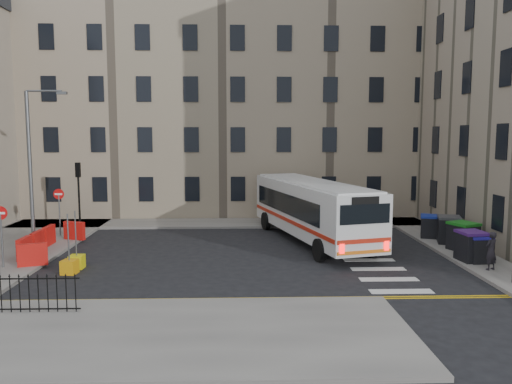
{
  "coord_description": "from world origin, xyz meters",
  "views": [
    {
      "loc": [
        -2.11,
        -24.18,
        5.9
      ],
      "look_at": [
        -1.29,
        1.25,
        3.0
      ],
      "focal_mm": 35.0,
      "sensor_mm": 36.0,
      "label": 1
    }
  ],
  "objects": [
    {
      "name": "bollard_yellow",
      "position": [
        -9.42,
        -3.13,
        0.3
      ],
      "size": [
        0.68,
        0.68,
        0.6
      ],
      "primitive_type": "cube",
      "rotation": [
        0.0,
        0.0,
        -0.14
      ],
      "color": "orange",
      "rests_on": "ground"
    },
    {
      "name": "wheelie_bin_c",
      "position": [
        9.07,
        0.05,
        0.87
      ],
      "size": [
        1.53,
        1.62,
        1.42
      ],
      "rotation": [
        0.0,
        0.0,
        0.4
      ],
      "color": "black",
      "rests_on": "pavement_east"
    },
    {
      "name": "ground",
      "position": [
        0.0,
        0.0,
        0.0
      ],
      "size": [
        120.0,
        120.0,
        0.0
      ],
      "primitive_type": "plane",
      "color": "black",
      "rests_on": "ground"
    },
    {
      "name": "traffic_light_nw",
      "position": [
        -12.0,
        6.5,
        2.87
      ],
      "size": [
        0.28,
        0.22,
        4.1
      ],
      "color": "black",
      "rests_on": "pavement_west"
    },
    {
      "name": "pedestrian",
      "position": [
        8.63,
        -3.61,
        0.98
      ],
      "size": [
        0.72,
        0.62,
        1.66
      ],
      "primitive_type": "imported",
      "rotation": [
        0.0,
        0.0,
        3.59
      ],
      "color": "black",
      "rests_on": "pavement_east"
    },
    {
      "name": "wheelie_bin_a",
      "position": [
        8.73,
        -2.24,
        0.77
      ],
      "size": [
        1.02,
        1.16,
        1.23
      ],
      "rotation": [
        0.0,
        0.0,
        0.05
      ],
      "color": "black",
      "rests_on": "pavement_east"
    },
    {
      "name": "bollard_chevron",
      "position": [
        -9.38,
        -2.27,
        0.3
      ],
      "size": [
        0.61,
        0.61,
        0.6
      ],
      "primitive_type": "cube",
      "rotation": [
        0.0,
        0.0,
        -0.01
      ],
      "color": "yellow",
      "rests_on": "ground"
    },
    {
      "name": "no_entry_north",
      "position": [
        -12.5,
        4.5,
        2.08
      ],
      "size": [
        0.6,
        0.08,
        3.0
      ],
      "color": "#595B5E",
      "rests_on": "pavement_west"
    },
    {
      "name": "terrace_north",
      "position": [
        -7.0,
        15.5,
        8.62
      ],
      "size": [
        38.3,
        10.8,
        17.2
      ],
      "color": "gray",
      "rests_on": "ground"
    },
    {
      "name": "pavement_sw",
      "position": [
        -7.0,
        -10.0,
        0.07
      ],
      "size": [
        20.0,
        6.0,
        0.15
      ],
      "primitive_type": "cube",
      "color": "slate",
      "rests_on": "ground"
    },
    {
      "name": "pavement_west",
      "position": [
        -14.0,
        1.0,
        0.07
      ],
      "size": [
        6.0,
        22.0,
        0.15
      ],
      "primitive_type": "cube",
      "color": "slate",
      "rests_on": "ground"
    },
    {
      "name": "streetlamp",
      "position": [
        -13.0,
        2.0,
        4.34
      ],
      "size": [
        0.5,
        0.22,
        8.14
      ],
      "color": "#595B5E",
      "rests_on": "pavement_west"
    },
    {
      "name": "no_entry_south",
      "position": [
        -12.5,
        -2.5,
        2.08
      ],
      "size": [
        0.6,
        0.08,
        3.0
      ],
      "color": "#595B5E",
      "rests_on": "pavement_west"
    },
    {
      "name": "roadworks_barriers",
      "position": [
        -11.84,
        0.5,
        0.65
      ],
      "size": [
        1.66,
        6.26,
        1.0
      ],
      "color": "red",
      "rests_on": "pavement_west"
    },
    {
      "name": "wheelie_bin_d",
      "position": [
        9.07,
        1.76,
        0.88
      ],
      "size": [
        1.48,
        1.6,
        1.45
      ],
      "rotation": [
        0.0,
        0.0,
        -0.3
      ],
      "color": "black",
      "rests_on": "pavement_east"
    },
    {
      "name": "wheelie_bin_b",
      "position": [
        8.5,
        -2.04,
        0.85
      ],
      "size": [
        1.22,
        1.36,
        1.39
      ],
      "rotation": [
        0.0,
        0.0,
        0.11
      ],
      "color": "black",
      "rests_on": "pavement_east"
    },
    {
      "name": "pavement_east",
      "position": [
        9.0,
        4.0,
        0.07
      ],
      "size": [
        2.4,
        26.0,
        0.15
      ],
      "primitive_type": "cube",
      "color": "slate",
      "rests_on": "ground"
    },
    {
      "name": "pavement_north",
      "position": [
        -6.0,
        8.6,
        0.07
      ],
      "size": [
        36.0,
        3.2,
        0.15
      ],
      "primitive_type": "cube",
      "color": "slate",
      "rests_on": "ground"
    },
    {
      "name": "bus",
      "position": [
        1.85,
        3.08,
        1.9
      ],
      "size": [
        5.7,
        12.37,
        3.29
      ],
      "rotation": [
        0.0,
        0.0,
        0.25
      ],
      "color": "silver",
      "rests_on": "ground"
    },
    {
      "name": "wheelie_bin_e",
      "position": [
        8.61,
        3.27,
        0.79
      ],
      "size": [
        1.32,
        1.41,
        1.26
      ],
      "rotation": [
        0.0,
        0.0,
        -0.34
      ],
      "color": "black",
      "rests_on": "pavement_east"
    }
  ]
}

